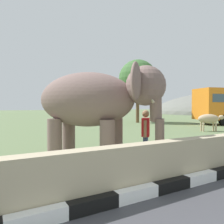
{
  "coord_description": "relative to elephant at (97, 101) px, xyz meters",
  "views": [
    {
      "loc": [
        -1.38,
        0.11,
        1.77
      ],
      "look_at": [
        1.85,
        5.79,
        1.6
      ],
      "focal_mm": 34.5,
      "sensor_mm": 36.0,
      "label": 1
    }
  ],
  "objects": [
    {
      "name": "elephant",
      "position": [
        0.0,
        0.0,
        0.0
      ],
      "size": [
        3.81,
        3.85,
        2.95
      ],
      "color": "#7A605B",
      "rests_on": "ground_plane"
    },
    {
      "name": "person_handler",
      "position": [
        1.42,
        -0.62,
        -1.01
      ],
      "size": [
        0.49,
        0.53,
        1.66
      ],
      "color": "navy",
      "rests_on": "ground_plane"
    },
    {
      "name": "tree_distant",
      "position": [
        11.19,
        13.06,
        2.85
      ],
      "size": [
        4.12,
        4.12,
        6.86
      ],
      "color": "brown",
      "rests_on": "ground_plane"
    },
    {
      "name": "cow_near",
      "position": [
        10.66,
        3.82,
        -1.06
      ],
      "size": [
        1.87,
        1.24,
        1.23
      ],
      "color": "tan",
      "rests_on": "ground_plane"
    },
    {
      "name": "barrier_parapet",
      "position": [
        0.5,
        -2.47,
        -1.43
      ],
      "size": [
        28.0,
        0.36,
        1.0
      ],
      "primitive_type": "cube",
      "color": "tan",
      "rests_on": "ground_plane"
    },
    {
      "name": "striped_curb",
      "position": [
        -1.85,
        -2.77,
        -1.81
      ],
      "size": [
        16.2,
        0.2,
        0.24
      ],
      "color": "white",
      "rests_on": "ground_plane"
    }
  ]
}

